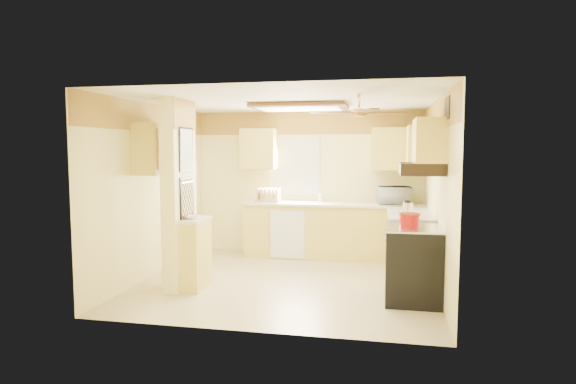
% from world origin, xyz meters
% --- Properties ---
extents(floor, '(4.00, 4.00, 0.00)m').
position_xyz_m(floor, '(0.00, 0.00, 0.00)').
color(floor, '#C6B289').
rests_on(floor, ground).
extents(ceiling, '(4.00, 4.00, 0.00)m').
position_xyz_m(ceiling, '(0.00, 0.00, 2.50)').
color(ceiling, white).
rests_on(ceiling, wall_back).
extents(wall_back, '(4.00, 0.00, 4.00)m').
position_xyz_m(wall_back, '(0.00, 1.90, 1.25)').
color(wall_back, '#FFF09B').
rests_on(wall_back, floor).
extents(wall_front, '(4.00, 0.00, 4.00)m').
position_xyz_m(wall_front, '(0.00, -1.90, 1.25)').
color(wall_front, '#FFF09B').
rests_on(wall_front, floor).
extents(wall_left, '(0.00, 3.80, 3.80)m').
position_xyz_m(wall_left, '(-2.00, 0.00, 1.25)').
color(wall_left, '#FFF09B').
rests_on(wall_left, floor).
extents(wall_right, '(0.00, 3.80, 3.80)m').
position_xyz_m(wall_right, '(2.00, 0.00, 1.25)').
color(wall_right, '#FFF09B').
rests_on(wall_right, floor).
extents(wallpaper_border, '(4.00, 0.02, 0.40)m').
position_xyz_m(wallpaper_border, '(0.00, 1.88, 2.30)').
color(wallpaper_border, '#ECB945').
rests_on(wallpaper_border, wall_back).
extents(partition_column, '(0.20, 0.70, 2.50)m').
position_xyz_m(partition_column, '(-1.35, -0.55, 1.25)').
color(partition_column, '#FFF09B').
rests_on(partition_column, floor).
extents(partition_ledge, '(0.25, 0.55, 0.90)m').
position_xyz_m(partition_ledge, '(-1.13, -0.55, 0.45)').
color(partition_ledge, '#F6DE5E').
rests_on(partition_ledge, floor).
extents(ledge_top, '(0.28, 0.58, 0.04)m').
position_xyz_m(ledge_top, '(-1.13, -0.55, 0.92)').
color(ledge_top, silver).
rests_on(ledge_top, partition_ledge).
extents(lower_cabinets_back, '(3.00, 0.60, 0.90)m').
position_xyz_m(lower_cabinets_back, '(0.50, 1.60, 0.45)').
color(lower_cabinets_back, '#F6DE5E').
rests_on(lower_cabinets_back, floor).
extents(lower_cabinets_right, '(0.60, 1.40, 0.90)m').
position_xyz_m(lower_cabinets_right, '(1.70, 0.60, 0.45)').
color(lower_cabinets_right, '#F6DE5E').
rests_on(lower_cabinets_right, floor).
extents(countertop_back, '(3.04, 0.64, 0.04)m').
position_xyz_m(countertop_back, '(0.50, 1.59, 0.92)').
color(countertop_back, silver).
rests_on(countertop_back, lower_cabinets_back).
extents(countertop_right, '(0.64, 1.44, 0.04)m').
position_xyz_m(countertop_right, '(1.69, 0.60, 0.92)').
color(countertop_right, silver).
rests_on(countertop_right, lower_cabinets_right).
extents(dishwasher_panel, '(0.58, 0.02, 0.80)m').
position_xyz_m(dishwasher_panel, '(-0.25, 1.29, 0.43)').
color(dishwasher_panel, white).
rests_on(dishwasher_panel, lower_cabinets_back).
extents(window, '(0.92, 0.02, 1.02)m').
position_xyz_m(window, '(-0.25, 1.89, 1.55)').
color(window, white).
rests_on(window, wall_back).
extents(upper_cab_back_left, '(0.60, 0.35, 0.70)m').
position_xyz_m(upper_cab_back_left, '(-0.85, 1.72, 1.85)').
color(upper_cab_back_left, '#F6DE5E').
rests_on(upper_cab_back_left, wall_back).
extents(upper_cab_back_right, '(0.90, 0.35, 0.70)m').
position_xyz_m(upper_cab_back_right, '(1.55, 1.72, 1.85)').
color(upper_cab_back_right, '#F6DE5E').
rests_on(upper_cab_back_right, wall_back).
extents(upper_cab_right, '(0.35, 1.00, 0.70)m').
position_xyz_m(upper_cab_right, '(1.82, 1.25, 1.85)').
color(upper_cab_right, '#F6DE5E').
rests_on(upper_cab_right, wall_right).
extents(upper_cab_left_wall, '(0.35, 0.75, 0.70)m').
position_xyz_m(upper_cab_left_wall, '(-1.82, -0.25, 1.85)').
color(upper_cab_left_wall, '#F6DE5E').
rests_on(upper_cab_left_wall, wall_left).
extents(upper_cab_over_stove, '(0.35, 0.76, 0.52)m').
position_xyz_m(upper_cab_over_stove, '(1.82, -0.55, 1.95)').
color(upper_cab_over_stove, '#F6DE5E').
rests_on(upper_cab_over_stove, wall_right).
extents(stove, '(0.68, 0.77, 0.92)m').
position_xyz_m(stove, '(1.67, -0.55, 0.46)').
color(stove, black).
rests_on(stove, floor).
extents(range_hood, '(0.50, 0.76, 0.14)m').
position_xyz_m(range_hood, '(1.74, -0.55, 1.62)').
color(range_hood, black).
rests_on(range_hood, upper_cab_over_stove).
extents(poster_menu, '(0.02, 0.42, 0.57)m').
position_xyz_m(poster_menu, '(-1.24, -0.55, 1.85)').
color(poster_menu, black).
rests_on(poster_menu, partition_column).
extents(poster_nashville, '(0.02, 0.42, 0.57)m').
position_xyz_m(poster_nashville, '(-1.24, -0.55, 1.20)').
color(poster_nashville, black).
rests_on(poster_nashville, partition_column).
extents(ceiling_light_panel, '(1.35, 0.95, 0.06)m').
position_xyz_m(ceiling_light_panel, '(0.10, 0.50, 2.46)').
color(ceiling_light_panel, brown).
rests_on(ceiling_light_panel, ceiling).
extents(ceiling_fan, '(1.15, 1.15, 0.26)m').
position_xyz_m(ceiling_fan, '(1.00, -0.70, 2.29)').
color(ceiling_fan, gold).
rests_on(ceiling_fan, ceiling).
extents(vent_grate, '(0.02, 0.40, 0.25)m').
position_xyz_m(vent_grate, '(1.98, -0.90, 2.30)').
color(vent_grate, black).
rests_on(vent_grate, wall_right).
extents(microwave, '(0.57, 0.43, 0.29)m').
position_xyz_m(microwave, '(1.49, 1.64, 1.08)').
color(microwave, white).
rests_on(microwave, countertop_back).
extents(bowl, '(0.22, 0.22, 0.05)m').
position_xyz_m(bowl, '(-1.16, -0.61, 0.96)').
color(bowl, white).
rests_on(bowl, ledge_top).
extents(dutch_oven, '(0.25, 0.25, 0.17)m').
position_xyz_m(dutch_oven, '(1.62, -0.58, 1.00)').
color(dutch_oven, '#A30C0A').
rests_on(dutch_oven, stove).
extents(kettle, '(0.13, 0.13, 0.20)m').
position_xyz_m(kettle, '(1.64, 0.30, 1.03)').
color(kettle, silver).
rests_on(kettle, countertop_right).
extents(dish_rack, '(0.41, 0.31, 0.23)m').
position_xyz_m(dish_rack, '(-0.65, 1.59, 1.02)').
color(dish_rack, tan).
rests_on(dish_rack, countertop_back).
extents(utensil_crock, '(0.10, 0.10, 0.19)m').
position_xyz_m(utensil_crock, '(0.26, 1.74, 1.00)').
color(utensil_crock, white).
rests_on(utensil_crock, countertop_back).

